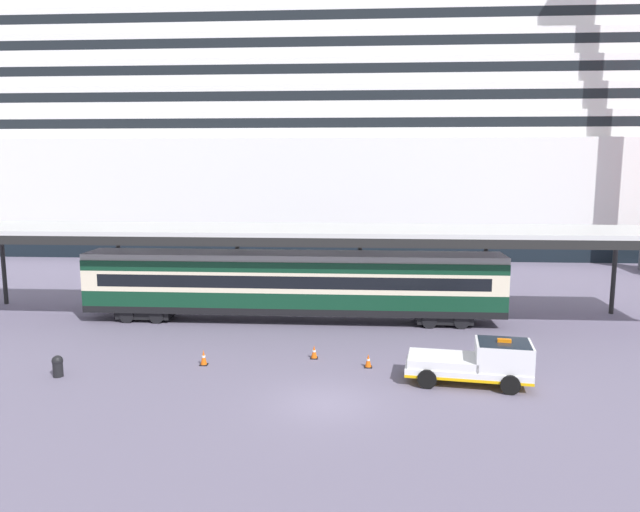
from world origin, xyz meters
name	(u,v)px	position (x,y,z in m)	size (l,w,h in m)	color
ground_plane	(326,403)	(0.00, 0.00, 0.00)	(400.00, 400.00, 0.00)	slate
cruise_ship	(341,130)	(-0.99, 48.51, 13.21)	(137.59, 26.29, 37.99)	black
platform_canopy	(293,232)	(-2.65, 12.67, 5.31)	(47.28, 6.01, 5.54)	silver
train_carriage	(293,283)	(-2.65, 12.25, 2.31)	(24.53, 2.81, 4.11)	black
service_truck	(480,361)	(6.43, 2.51, 0.99)	(5.42, 2.79, 2.02)	white
traffic_cone_near	(314,352)	(-0.86, 5.36, 0.32)	(0.36, 0.36, 0.64)	black
traffic_cone_mid	(204,358)	(-5.91, 4.06, 0.36)	(0.36, 0.36, 0.72)	black
traffic_cone_far	(368,361)	(1.72, 4.25, 0.31)	(0.36, 0.36, 0.63)	black
quay_bollard	(58,365)	(-11.91, 2.12, 0.52)	(0.48, 0.48, 0.96)	black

